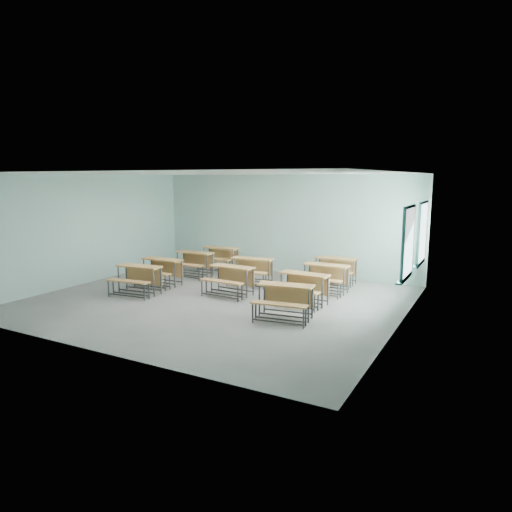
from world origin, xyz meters
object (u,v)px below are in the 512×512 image
at_px(desk_unit_r2c2, 325,274).
at_px(desk_unit_r1c1, 230,276).
at_px(desk_unit_r3c0, 219,255).
at_px(desk_unit_r2c1, 251,267).
at_px(desk_unit_r0c0, 137,276).
at_px(desk_unit_r1c2, 302,284).
at_px(desk_unit_r2c0, 193,260).
at_px(desk_unit_r3c2, 335,267).
at_px(desk_unit_r1c0, 160,268).
at_px(desk_unit_r0c2, 284,297).

bearing_deg(desk_unit_r2c2, desk_unit_r1c1, -144.50).
bearing_deg(desk_unit_r3c0, desk_unit_r2c2, -18.58).
xyz_separation_m(desk_unit_r2c1, desk_unit_r3c0, (-1.97, 1.34, 0.00)).
xyz_separation_m(desk_unit_r0c0, desk_unit_r2c1, (2.12, 2.48, 0.00)).
height_order(desk_unit_r1c2, desk_unit_r3c0, same).
height_order(desk_unit_r2c0, desk_unit_r3c2, same).
xyz_separation_m(desk_unit_r2c1, desk_unit_r2c2, (2.24, 0.06, 0.00)).
distance_m(desk_unit_r1c0, desk_unit_r2c1, 2.64).
bearing_deg(desk_unit_r1c0, desk_unit_r2c1, 30.68).
height_order(desk_unit_r0c0, desk_unit_r1c1, same).
relative_size(desk_unit_r1c0, desk_unit_r3c0, 0.98).
bearing_deg(desk_unit_r2c1, desk_unit_r0c2, -55.82).
height_order(desk_unit_r1c1, desk_unit_r2c2, same).
distance_m(desk_unit_r1c1, desk_unit_r2c0, 2.69).
relative_size(desk_unit_r0c0, desk_unit_r3c0, 1.05).
relative_size(desk_unit_r1c0, desk_unit_r1c2, 0.96).
relative_size(desk_unit_r0c0, desk_unit_r2c2, 1.04).
bearing_deg(desk_unit_r2c2, desk_unit_r3c0, 165.09).
distance_m(desk_unit_r0c0, desk_unit_r3c0, 3.82).
distance_m(desk_unit_r0c0, desk_unit_r2c2, 5.04).
distance_m(desk_unit_r1c1, desk_unit_r2c1, 1.36).
relative_size(desk_unit_r0c0, desk_unit_r2c0, 1.06).
distance_m(desk_unit_r0c0, desk_unit_r3c2, 5.63).
relative_size(desk_unit_r1c0, desk_unit_r2c1, 0.93).
bearing_deg(desk_unit_r0c2, desk_unit_r3c0, 129.45).
bearing_deg(desk_unit_r0c2, desk_unit_r2c2, 83.10).
relative_size(desk_unit_r0c0, desk_unit_r1c2, 1.02).
bearing_deg(desk_unit_r2c1, desk_unit_r2c0, 170.35).
xyz_separation_m(desk_unit_r0c2, desk_unit_r1c2, (-0.11, 1.30, 0.00)).
bearing_deg(desk_unit_r0c2, desk_unit_r3c2, 84.25).
distance_m(desk_unit_r0c2, desk_unit_r3c2, 3.81).
relative_size(desk_unit_r1c1, desk_unit_r2c0, 1.02).
bearing_deg(desk_unit_r3c0, desk_unit_r2c1, -35.93).
distance_m(desk_unit_r0c0, desk_unit_r2c0, 2.59).
height_order(desk_unit_r0c0, desk_unit_r0c2, same).
bearing_deg(desk_unit_r2c0, desk_unit_r2c1, -3.35).
relative_size(desk_unit_r2c0, desk_unit_r3c2, 0.99).
bearing_deg(desk_unit_r3c2, desk_unit_r0c2, -89.46).
distance_m(desk_unit_r0c2, desk_unit_r2c2, 2.68).
height_order(desk_unit_r2c2, desk_unit_r3c2, same).
bearing_deg(desk_unit_r1c1, desk_unit_r0c2, -27.67).
relative_size(desk_unit_r0c0, desk_unit_r2c1, 0.99).
xyz_separation_m(desk_unit_r2c2, desk_unit_r3c2, (-0.09, 1.13, 0.00)).
xyz_separation_m(desk_unit_r1c1, desk_unit_r2c2, (2.14, 1.42, 0.00)).
distance_m(desk_unit_r1c1, desk_unit_r3c2, 3.27).
bearing_deg(desk_unit_r2c2, desk_unit_r1c0, -160.52).
xyz_separation_m(desk_unit_r1c1, desk_unit_r3c0, (-2.07, 2.70, 0.00)).
distance_m(desk_unit_r2c0, desk_unit_r2c1, 2.17).
height_order(desk_unit_r1c0, desk_unit_r2c0, same).
distance_m(desk_unit_r0c2, desk_unit_r1c1, 2.51).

